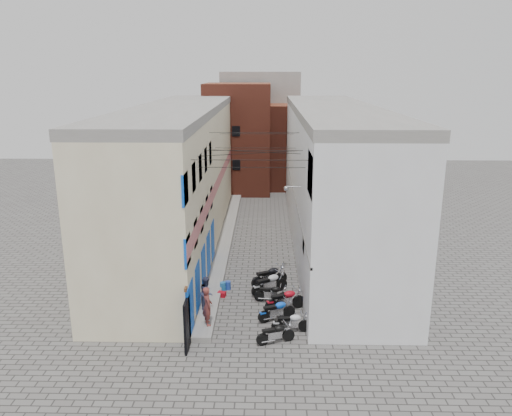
# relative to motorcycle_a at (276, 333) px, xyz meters

# --- Properties ---
(ground) EXTENTS (90.00, 90.00, 0.00)m
(ground) POSITION_rel_motorcycle_a_xyz_m (-1.12, -0.07, -0.49)
(ground) COLOR #5A5755
(ground) RESTS_ON ground
(plinth) EXTENTS (0.90, 26.00, 0.25)m
(plinth) POSITION_rel_motorcycle_a_xyz_m (-3.17, 12.93, -0.37)
(plinth) COLOR gray
(plinth) RESTS_ON ground
(building_left) EXTENTS (5.10, 27.00, 9.00)m
(building_left) POSITION_rel_motorcycle_a_xyz_m (-6.10, 12.88, 4.01)
(building_left) COLOR beige
(building_left) RESTS_ON ground
(building_right) EXTENTS (5.94, 26.00, 9.00)m
(building_right) POSITION_rel_motorcycle_a_xyz_m (3.87, 12.93, 4.01)
(building_right) COLOR white
(building_right) RESTS_ON ground
(building_far_brick_left) EXTENTS (6.00, 6.00, 10.00)m
(building_far_brick_left) POSITION_rel_motorcycle_a_xyz_m (-3.12, 27.93, 4.51)
(building_far_brick_left) COLOR maroon
(building_far_brick_left) RESTS_ON ground
(building_far_brick_right) EXTENTS (5.00, 6.00, 8.00)m
(building_far_brick_right) POSITION_rel_motorcycle_a_xyz_m (1.88, 29.93, 3.51)
(building_far_brick_right) COLOR maroon
(building_far_brick_right) RESTS_ON ground
(building_far_concrete) EXTENTS (8.00, 5.00, 11.00)m
(building_far_concrete) POSITION_rel_motorcycle_a_xyz_m (-1.12, 33.93, 5.01)
(building_far_concrete) COLOR gray
(building_far_concrete) RESTS_ON ground
(far_shopfront) EXTENTS (2.00, 0.30, 2.40)m
(far_shopfront) POSITION_rel_motorcycle_a_xyz_m (-1.12, 25.13, 0.71)
(far_shopfront) COLOR black
(far_shopfront) RESTS_ON ground
(overhead_wires) EXTENTS (5.80, 13.02, 1.32)m
(overhead_wires) POSITION_rel_motorcycle_a_xyz_m (-1.12, 7.57, 6.63)
(overhead_wires) COLOR black
(overhead_wires) RESTS_ON ground
(motorcycle_a) EXTENTS (1.78, 1.05, 0.98)m
(motorcycle_a) POSITION_rel_motorcycle_a_xyz_m (0.00, 0.00, 0.00)
(motorcycle_a) COLOR black
(motorcycle_a) RESTS_ON ground
(motorcycle_b) EXTENTS (1.79, 0.69, 1.01)m
(motorcycle_b) POSITION_rel_motorcycle_a_xyz_m (0.70, 0.94, 0.01)
(motorcycle_b) COLOR silver
(motorcycle_b) RESTS_ON ground
(motorcycle_c) EXTENTS (1.92, 1.27, 1.06)m
(motorcycle_c) POSITION_rel_motorcycle_a_xyz_m (0.08, 2.02, 0.04)
(motorcycle_c) COLOR blue
(motorcycle_c) RESTS_ON ground
(motorcycle_d) EXTENTS (2.14, 1.35, 1.19)m
(motorcycle_d) POSITION_rel_motorcycle_a_xyz_m (0.51, 3.02, 0.10)
(motorcycle_d) COLOR #AA0C1B
(motorcycle_d) RESTS_ON ground
(motorcycle_e) EXTENTS (1.79, 0.73, 1.01)m
(motorcycle_e) POSITION_rel_motorcycle_a_xyz_m (-0.13, 3.89, 0.01)
(motorcycle_e) COLOR black
(motorcycle_e) RESTS_ON ground
(motorcycle_f) EXTENTS (2.14, 1.69, 1.22)m
(motorcycle_f) POSITION_rel_motorcycle_a_xyz_m (-0.23, 4.85, 0.12)
(motorcycle_f) COLOR #BBBCC0
(motorcycle_f) RESTS_ON ground
(motorcycle_g) EXTENTS (2.18, 1.59, 1.23)m
(motorcycle_g) POSITION_rel_motorcycle_a_xyz_m (-0.24, 5.78, 0.12)
(motorcycle_g) COLOR black
(motorcycle_g) RESTS_ON ground
(person_a) EXTENTS (0.60, 0.75, 1.77)m
(person_a) POSITION_rel_motorcycle_a_xyz_m (-3.00, 1.11, 0.64)
(person_a) COLOR brown
(person_a) RESTS_ON plinth
(person_b) EXTENTS (0.65, 0.80, 1.56)m
(person_b) POSITION_rel_motorcycle_a_xyz_m (-3.22, 2.74, 0.54)
(person_b) COLOR #3A3D57
(person_b) RESTS_ON plinth
(water_jug_near) EXTENTS (0.36, 0.36, 0.49)m
(water_jug_near) POSITION_rel_motorcycle_a_xyz_m (-2.67, 5.11, -0.25)
(water_jug_near) COLOR #226DAE
(water_jug_near) RESTS_ON ground
(water_jug_far) EXTENTS (0.31, 0.31, 0.46)m
(water_jug_far) POSITION_rel_motorcycle_a_xyz_m (-2.42, 5.32, -0.26)
(water_jug_far) COLOR #2245AD
(water_jug_far) RESTS_ON ground
(red_crate) EXTENTS (0.47, 0.40, 0.25)m
(red_crate) POSITION_rel_motorcycle_a_xyz_m (-2.67, 4.44, -0.37)
(red_crate) COLOR #9F0B17
(red_crate) RESTS_ON ground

